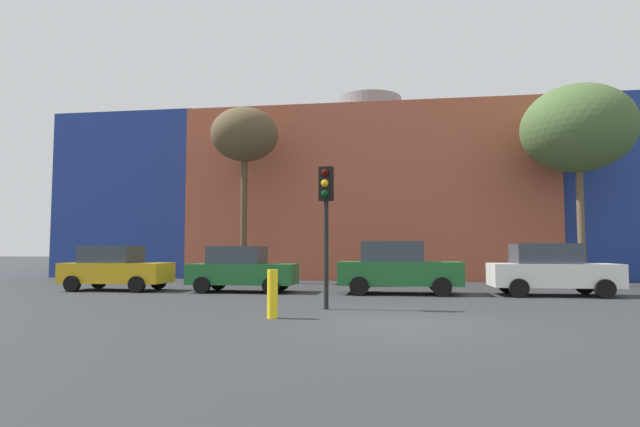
{
  "coord_description": "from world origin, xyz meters",
  "views": [
    {
      "loc": [
        -0.17,
        -10.93,
        1.54
      ],
      "look_at": [
        -3.01,
        8.87,
        2.96
      ],
      "focal_mm": 28.86,
      "sensor_mm": 36.0,
      "label": 1
    }
  ],
  "objects_px": {
    "parked_car_2": "(398,268)",
    "bare_tree_1": "(245,136)",
    "parked_car_1": "(242,269)",
    "traffic_light_island": "(326,204)",
    "parked_car_3": "(550,270)",
    "bollard_yellow_0": "(272,294)",
    "parked_car_0": "(116,268)",
    "bare_tree_0": "(578,129)"
  },
  "relations": [
    {
      "from": "parked_car_0",
      "to": "parked_car_1",
      "type": "xyz_separation_m",
      "value": [
        4.97,
        -0.0,
        -0.01
      ]
    },
    {
      "from": "traffic_light_island",
      "to": "bollard_yellow_0",
      "type": "relative_size",
      "value": 3.4
    },
    {
      "from": "parked_car_0",
      "to": "bare_tree_0",
      "type": "bearing_deg",
      "value": 15.25
    },
    {
      "from": "parked_car_3",
      "to": "bollard_yellow_0",
      "type": "bearing_deg",
      "value": -139.0
    },
    {
      "from": "bare_tree_1",
      "to": "parked_car_1",
      "type": "bearing_deg",
      "value": -73.99
    },
    {
      "from": "parked_car_0",
      "to": "bollard_yellow_0",
      "type": "relative_size",
      "value": 3.59
    },
    {
      "from": "traffic_light_island",
      "to": "bare_tree_0",
      "type": "distance_m",
      "value": 14.58
    },
    {
      "from": "parked_car_2",
      "to": "bollard_yellow_0",
      "type": "xyz_separation_m",
      "value": [
        -2.86,
        -6.93,
        -0.36
      ]
    },
    {
      "from": "parked_car_1",
      "to": "bollard_yellow_0",
      "type": "xyz_separation_m",
      "value": [
        2.83,
        -6.93,
        -0.29
      ]
    },
    {
      "from": "bare_tree_0",
      "to": "bare_tree_1",
      "type": "bearing_deg",
      "value": -179.65
    },
    {
      "from": "parked_car_2",
      "to": "bollard_yellow_0",
      "type": "bearing_deg",
      "value": -112.43
    },
    {
      "from": "parked_car_3",
      "to": "traffic_light_island",
      "type": "xyz_separation_m",
      "value": [
        -7.0,
        -5.01,
        1.88
      ]
    },
    {
      "from": "parked_car_2",
      "to": "traffic_light_island",
      "type": "bearing_deg",
      "value": -110.66
    },
    {
      "from": "parked_car_1",
      "to": "parked_car_2",
      "type": "height_order",
      "value": "parked_car_2"
    },
    {
      "from": "parked_car_0",
      "to": "bollard_yellow_0",
      "type": "distance_m",
      "value": 10.44
    },
    {
      "from": "parked_car_2",
      "to": "bare_tree_1",
      "type": "relative_size",
      "value": 0.51
    },
    {
      "from": "parked_car_2",
      "to": "bare_tree_1",
      "type": "height_order",
      "value": "bare_tree_1"
    },
    {
      "from": "traffic_light_island",
      "to": "bare_tree_1",
      "type": "bearing_deg",
      "value": -145.38
    },
    {
      "from": "bare_tree_0",
      "to": "bollard_yellow_0",
      "type": "xyz_separation_m",
      "value": [
        -10.72,
        -11.98,
        -6.25
      ]
    },
    {
      "from": "parked_car_1",
      "to": "bare_tree_1",
      "type": "distance_m",
      "value": 7.99
    },
    {
      "from": "parked_car_1",
      "to": "bollard_yellow_0",
      "type": "distance_m",
      "value": 7.49
    },
    {
      "from": "parked_car_0",
      "to": "traffic_light_island",
      "type": "distance_m",
      "value": 10.28
    },
    {
      "from": "traffic_light_island",
      "to": "parked_car_2",
      "type": "bearing_deg",
      "value": 166.33
    },
    {
      "from": "parked_car_0",
      "to": "bare_tree_0",
      "type": "xyz_separation_m",
      "value": [
        18.52,
        5.05,
        5.95
      ]
    },
    {
      "from": "parked_car_1",
      "to": "parked_car_2",
      "type": "bearing_deg",
      "value": -0.0
    },
    {
      "from": "traffic_light_island",
      "to": "bare_tree_1",
      "type": "distance_m",
      "value": 12.0
    },
    {
      "from": "parked_car_2",
      "to": "bare_tree_1",
      "type": "bearing_deg",
      "value": 145.11
    },
    {
      "from": "bare_tree_0",
      "to": "parked_car_1",
      "type": "bearing_deg",
      "value": -159.56
    },
    {
      "from": "parked_car_1",
      "to": "traffic_light_island",
      "type": "xyz_separation_m",
      "value": [
        3.8,
        -5.01,
        1.92
      ]
    },
    {
      "from": "parked_car_0",
      "to": "parked_car_3",
      "type": "xyz_separation_m",
      "value": [
        15.77,
        -0.0,
        0.03
      ]
    },
    {
      "from": "parked_car_3",
      "to": "traffic_light_island",
      "type": "bearing_deg",
      "value": -144.41
    },
    {
      "from": "parked_car_1",
      "to": "bare_tree_1",
      "type": "relative_size",
      "value": 0.47
    },
    {
      "from": "parked_car_3",
      "to": "bare_tree_1",
      "type": "xyz_separation_m",
      "value": [
        -12.22,
        4.96,
        6.06
      ]
    },
    {
      "from": "parked_car_2",
      "to": "parked_car_1",
      "type": "bearing_deg",
      "value": 180.0
    },
    {
      "from": "parked_car_3",
      "to": "bollard_yellow_0",
      "type": "height_order",
      "value": "parked_car_3"
    },
    {
      "from": "parked_car_1",
      "to": "parked_car_3",
      "type": "bearing_deg",
      "value": 0.0
    },
    {
      "from": "parked_car_3",
      "to": "traffic_light_island",
      "type": "distance_m",
      "value": 8.81
    },
    {
      "from": "bollard_yellow_0",
      "to": "bare_tree_1",
      "type": "bearing_deg",
      "value": 109.66
    },
    {
      "from": "bare_tree_0",
      "to": "parked_car_3",
      "type": "bearing_deg",
      "value": -118.54
    },
    {
      "from": "bare_tree_1",
      "to": "bollard_yellow_0",
      "type": "relative_size",
      "value": 7.55
    },
    {
      "from": "traffic_light_island",
      "to": "bollard_yellow_0",
      "type": "xyz_separation_m",
      "value": [
        -0.97,
        -1.92,
        -2.2
      ]
    },
    {
      "from": "parked_car_0",
      "to": "bare_tree_1",
      "type": "distance_m",
      "value": 8.61
    }
  ]
}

